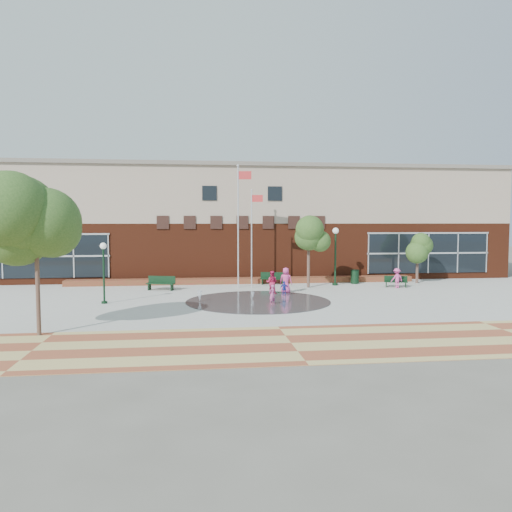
{
  "coord_description": "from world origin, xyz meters",
  "views": [
    {
      "loc": [
        -3.64,
        -25.52,
        4.68
      ],
      "look_at": [
        0.0,
        4.0,
        2.6
      ],
      "focal_mm": 35.0,
      "sensor_mm": 36.0,
      "label": 1
    }
  ],
  "objects": [
    {
      "name": "tree_small_right",
      "position": [
        13.01,
        10.13,
        2.71
      ],
      "size": [
        2.18,
        2.18,
        3.72
      ],
      "color": "#48322A",
      "rests_on": "ground"
    },
    {
      "name": "bench_right",
      "position": [
        10.47,
        8.03,
        0.26
      ],
      "size": [
        1.65,
        0.92,
        0.8
      ],
      "rotation": [
        0.0,
        0.0,
        -0.32
      ],
      "color": "black",
      "rests_on": "ground"
    },
    {
      "name": "paver_band",
      "position": [
        0.0,
        -7.0,
        0.0
      ],
      "size": [
        46.0,
        6.0,
        0.01
      ],
      "primitive_type": "cube",
      "color": "#9A4C30",
      "rests_on": "ground"
    },
    {
      "name": "bench_mid",
      "position": [
        2.05,
        10.6,
        0.29
      ],
      "size": [
        1.87,
        0.93,
        0.91
      ],
      "rotation": [
        0.0,
        0.0,
        -0.25
      ],
      "color": "black",
      "rests_on": "ground"
    },
    {
      "name": "water_jet_b",
      "position": [
        -0.21,
        3.89,
        0.0
      ],
      "size": [
        0.19,
        0.19,
        0.43
      ],
      "primitive_type": "cone",
      "rotation": [
        3.14,
        0.0,
        0.0
      ],
      "color": "white",
      "rests_on": "ground"
    },
    {
      "name": "ground",
      "position": [
        0.0,
        0.0,
        0.0
      ],
      "size": [
        120.0,
        120.0,
        0.0
      ],
      "primitive_type": "plane",
      "color": "#666056",
      "rests_on": "ground"
    },
    {
      "name": "plaza_concrete",
      "position": [
        0.0,
        4.0,
        0.0
      ],
      "size": [
        46.0,
        18.0,
        0.01
      ],
      "primitive_type": "cube",
      "color": "#A8A8A0",
      "rests_on": "ground"
    },
    {
      "name": "flower_bed",
      "position": [
        0.0,
        11.6,
        0.0
      ],
      "size": [
        26.0,
        1.2,
        0.4
      ],
      "primitive_type": "cube",
      "color": "#A60E24",
      "rests_on": "ground"
    },
    {
      "name": "flagpole_left",
      "position": [
        -0.56,
        9.27,
        4.8
      ],
      "size": [
        1.0,
        0.24,
        8.62
      ],
      "rotation": [
        0.0,
        0.0,
        -0.16
      ],
      "color": "silver",
      "rests_on": "ground"
    },
    {
      "name": "trash_can",
      "position": [
        8.22,
        10.31,
        0.54
      ],
      "size": [
        0.65,
        0.65,
        1.07
      ],
      "color": "black",
      "rests_on": "ground"
    },
    {
      "name": "person_bench",
      "position": [
        10.37,
        7.62,
        0.7
      ],
      "size": [
        1.0,
        0.72,
        1.4
      ],
      "primitive_type": "imported",
      "rotation": [
        0.0,
        0.0,
        3.38
      ],
      "color": "#DD4899",
      "rests_on": "ground"
    },
    {
      "name": "lamp_left",
      "position": [
        -8.75,
        3.33,
        2.16
      ],
      "size": [
        0.37,
        0.37,
        3.48
      ],
      "color": "black",
      "rests_on": "ground"
    },
    {
      "name": "child_blue",
      "position": [
        1.91,
        4.99,
        0.47
      ],
      "size": [
        0.58,
        0.32,
        0.94
      ],
      "primitive_type": "imported",
      "rotation": [
        0.0,
        0.0,
        2.97
      ],
      "color": "#2435A8",
      "rests_on": "ground"
    },
    {
      "name": "child_splash",
      "position": [
        0.65,
        1.83,
        0.57
      ],
      "size": [
        0.5,
        0.47,
        1.14
      ],
      "primitive_type": "imported",
      "rotation": [
        0.0,
        0.0,
        3.78
      ],
      "color": "#C75090",
      "rests_on": "ground"
    },
    {
      "name": "adult_pink",
      "position": [
        2.23,
        6.21,
        0.84
      ],
      "size": [
        0.96,
        0.81,
        1.67
      ],
      "primitive_type": "imported",
      "rotation": [
        0.0,
        0.0,
        2.74
      ],
      "color": "#D63E88",
      "rests_on": "ground"
    },
    {
      "name": "tree_big_left",
      "position": [
        -10.0,
        -4.43,
        4.58
      ],
      "size": [
        4.01,
        4.01,
        6.41
      ],
      "color": "#48322A",
      "rests_on": "ground"
    },
    {
      "name": "water_jet_a",
      "position": [
        -3.37,
        3.3,
        0.0
      ],
      "size": [
        0.34,
        0.34,
        0.65
      ],
      "primitive_type": "cone",
      "rotation": [
        3.14,
        0.0,
        0.0
      ],
      "color": "white",
      "rests_on": "ground"
    },
    {
      "name": "bench_left",
      "position": [
        -5.94,
        8.47,
        0.31
      ],
      "size": [
        1.99,
        1.08,
        0.97
      ],
      "rotation": [
        0.0,
        0.0,
        -0.3
      ],
      "color": "black",
      "rests_on": "ground"
    },
    {
      "name": "library_building",
      "position": [
        0.0,
        17.48,
        4.64
      ],
      "size": [
        44.4,
        10.4,
        9.2
      ],
      "color": "#552111",
      "rests_on": "ground"
    },
    {
      "name": "adult_red",
      "position": [
        1.25,
        5.91,
        0.75
      ],
      "size": [
        0.87,
        0.77,
        1.51
      ],
      "primitive_type": "imported",
      "rotation": [
        0.0,
        0.0,
        2.83
      ],
      "color": "#C11E4B",
      "rests_on": "ground"
    },
    {
      "name": "flagpole_right",
      "position": [
        0.33,
        8.86,
        3.85
      ],
      "size": [
        0.83,
        0.24,
        6.88
      ],
      "rotation": [
        0.0,
        0.0,
        -0.21
      ],
      "color": "silver",
      "rests_on": "ground"
    },
    {
      "name": "splash_pad",
      "position": [
        0.0,
        3.0,
        0.0
      ],
      "size": [
        8.4,
        8.4,
        0.01
      ],
      "primitive_type": "cylinder",
      "color": "#383A3D",
      "rests_on": "ground"
    },
    {
      "name": "tree_mid",
      "position": [
        4.29,
        8.64,
        3.61
      ],
      "size": [
        2.94,
        2.94,
        4.95
      ],
      "color": "#48322A",
      "rests_on": "ground"
    },
    {
      "name": "lamp_right",
      "position": [
        6.49,
        9.55,
        2.62
      ],
      "size": [
        0.45,
        0.45,
        4.21
      ],
      "color": "black",
      "rests_on": "ground"
    }
  ]
}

